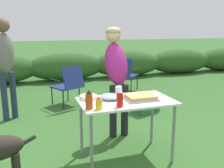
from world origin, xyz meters
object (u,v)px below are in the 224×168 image
plate_stack (88,97)px  hot_sauce_bottle (89,100)px  food_tray (141,97)px  ketchup_bottle (120,98)px  standing_person_in_olive_jacket (116,68)px  cooler_box (145,103)px  paper_cup_stack (119,91)px  folding_table (126,106)px  mixing_bowl (110,97)px  camp_chair_near_hedge (125,73)px  camp_chair_green_behind_table (68,84)px  standing_person_in_gray_fleece (5,59)px  mustard_bottle (99,103)px

plate_stack → hot_sauce_bottle: 0.39m
food_tray → ketchup_bottle: 0.38m
standing_person_in_olive_jacket → cooler_box: size_ratio=2.84×
plate_stack → paper_cup_stack: paper_cup_stack is taller
standing_person_in_olive_jacket → cooler_box: (0.86, 0.76, -0.84)m
folding_table → hot_sauce_bottle: hot_sauce_bottle is taller
mixing_bowl → camp_chair_near_hedge: (1.37, 3.01, -0.31)m
ketchup_bottle → camp_chair_near_hedge: (1.36, 3.32, -0.37)m
camp_chair_green_behind_table → standing_person_in_olive_jacket: bearing=-100.9°
folding_table → hot_sauce_bottle: size_ratio=5.32×
mixing_bowl → camp_chair_green_behind_table: camp_chair_green_behind_table is taller
mixing_bowl → cooler_box: size_ratio=0.43×
camp_chair_green_behind_table → camp_chair_near_hedge: 1.73m
standing_person_in_olive_jacket → hot_sauce_bottle: bearing=-126.4°
camp_chair_near_hedge → camp_chair_green_behind_table: bearing=-107.5°
standing_person_in_gray_fleece → paper_cup_stack: bearing=-86.7°
mustard_bottle → cooler_box: (1.39, 1.74, -0.64)m
standing_person_in_olive_jacket → mixing_bowl: bearing=-117.3°
food_tray → folding_table: bearing=170.4°
mixing_bowl → standing_person_in_gray_fleece: bearing=125.2°
mixing_bowl → camp_chair_near_hedge: camp_chair_near_hedge is taller
plate_stack → standing_person_in_gray_fleece: bearing=121.0°
mustard_bottle → camp_chair_green_behind_table: bearing=88.8°
paper_cup_stack → mustard_bottle: (-0.36, -0.41, 0.00)m
paper_cup_stack → mustard_bottle: size_ratio=0.90×
ketchup_bottle → camp_chair_near_hedge: 3.60m
mixing_bowl → mustard_bottle: (-0.23, -0.32, 0.03)m
mixing_bowl → standing_person_in_gray_fleece: (-1.26, 1.79, 0.29)m
food_tray → paper_cup_stack: (-0.20, 0.22, 0.04)m
paper_cup_stack → camp_chair_near_hedge: paper_cup_stack is taller
hot_sauce_bottle → standing_person_in_olive_jacket: (0.62, 0.93, 0.17)m
mustard_bottle → ketchup_bottle: size_ratio=0.69×
paper_cup_stack → folding_table: bearing=-81.5°
mixing_bowl → hot_sauce_bottle: bearing=-139.4°
mixing_bowl → camp_chair_near_hedge: size_ratio=0.29×
folding_table → cooler_box: size_ratio=1.97×
paper_cup_stack → standing_person_in_olive_jacket: (0.16, 0.56, 0.20)m
hot_sauce_bottle → plate_stack: bearing=78.5°
plate_stack → paper_cup_stack: bearing=-0.5°
paper_cup_stack → standing_person_in_olive_jacket: 0.62m
standing_person_in_olive_jacket → cooler_box: 1.42m
plate_stack → mustard_bottle: size_ratio=1.50×
standing_person_in_gray_fleece → cooler_box: bearing=-44.9°
mixing_bowl → hot_sauce_bottle: (-0.32, -0.28, 0.06)m
hot_sauce_bottle → standing_person_in_olive_jacket: size_ratio=0.13×
food_tray → camp_chair_near_hedge: bearing=71.8°
camp_chair_green_behind_table → folding_table: bearing=-109.3°
folding_table → food_tray: 0.20m
ketchup_bottle → cooler_box: size_ratio=0.36×
folding_table → mustard_bottle: mustard_bottle is taller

